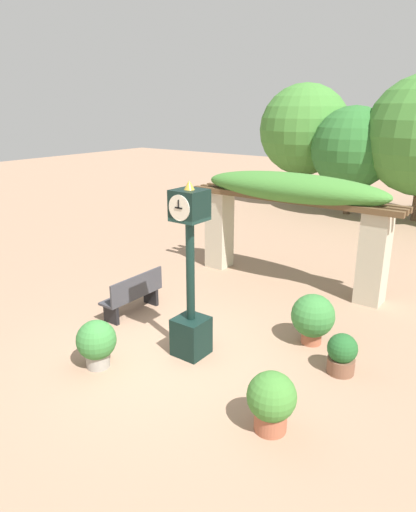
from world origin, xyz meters
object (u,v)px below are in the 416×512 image
Objects in this scene: pedestal_clock at (191,285)px; potted_plant_near_right at (271,400)px; potted_plant_near_left at (97,342)px; park_bench at (133,295)px; potted_plant_far_right at (313,317)px; potted_plant_far_left at (342,354)px.

pedestal_clock reaches higher than potted_plant_near_right.
potted_plant_near_left is 0.57× the size of park_bench.
pedestal_clock is 2.25m from park_bench.
park_bench is at bearing -163.35° from potted_plant_far_right.
potted_plant_far_right reaches higher than potted_plant_far_left.
potted_plant_near_left is 3.14m from potted_plant_near_right.
pedestal_clock is 4.46× the size of potted_plant_far_left.
park_bench is (-4.36, -0.42, 0.08)m from potted_plant_far_left.
potted_plant_near_left is 2.08m from park_bench.
potted_plant_near_left is 4.06m from potted_plant_far_left.
pedestal_clock is 2.74m from potted_plant_far_left.
park_bench is (-1.99, 0.57, -0.89)m from pedestal_clock.
potted_plant_near_right is 1.95m from potted_plant_far_left.
park_bench reaches higher than potted_plant_far_left.
potted_plant_far_left is 0.48× the size of park_bench.
potted_plant_far_right is 3.71m from park_bench.
pedestal_clock is 2.46m from potted_plant_near_right.
potted_plant_near_right is 0.59× the size of park_bench.
pedestal_clock is 2.39m from potted_plant_far_right.
potted_plant_near_right is (3.12, 0.33, 0.01)m from potted_plant_near_left.
potted_plant_near_left is 3.87m from potted_plant_far_right.
potted_plant_near_right is at bearing 5.99° from potted_plant_near_left.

